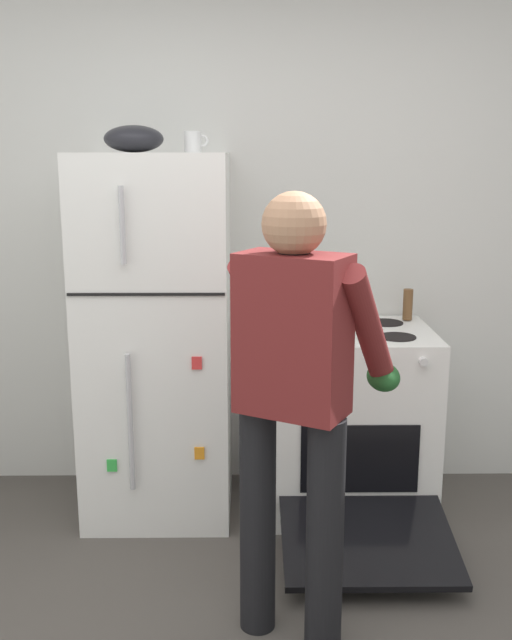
{
  "coord_description": "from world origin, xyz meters",
  "views": [
    {
      "loc": [
        -0.03,
        -1.81,
        1.72
      ],
      "look_at": [
        0.0,
        1.32,
        1.0
      ],
      "focal_mm": 41.15,
      "sensor_mm": 36.0,
      "label": 1
    }
  ],
  "objects": [
    {
      "name": "kitchen_wall_back",
      "position": [
        0.0,
        1.95,
        1.35
      ],
      "size": [
        6.0,
        0.1,
        2.7
      ],
      "primitive_type": "cube",
      "color": "silver",
      "rests_on": "ground"
    },
    {
      "name": "person_cook",
      "position": [
        0.13,
        0.56,
        0.95
      ],
      "size": [
        0.64,
        0.67,
        1.6
      ],
      "color": "black",
      "rests_on": "ground"
    },
    {
      "name": "pepper_mill",
      "position": [
        0.77,
        1.77,
        0.98
      ],
      "size": [
        0.05,
        0.05,
        0.15
      ],
      "primitive_type": "cylinder",
      "color": "brown",
      "rests_on": "stove_range"
    },
    {
      "name": "stove_range",
      "position": [
        0.47,
        1.55,
        0.44
      ],
      "size": [
        0.76,
        1.2,
        0.9
      ],
      "color": "white",
      "rests_on": "ground"
    },
    {
      "name": "red_pot",
      "position": [
        0.31,
        1.52,
        0.95
      ],
      "size": [
        0.37,
        0.27,
        0.1
      ],
      "color": "#236638",
      "rests_on": "stove_range"
    },
    {
      "name": "refrigerator",
      "position": [
        -0.46,
        1.57,
        0.86
      ],
      "size": [
        0.68,
        0.72,
        1.72
      ],
      "color": "white",
      "rests_on": "ground"
    },
    {
      "name": "coffee_mug",
      "position": [
        -0.28,
        1.62,
        1.77
      ],
      "size": [
        0.11,
        0.08,
        0.1
      ],
      "color": "silver",
      "rests_on": "refrigerator"
    },
    {
      "name": "mixing_bowl",
      "position": [
        -0.54,
        1.57,
        1.78
      ],
      "size": [
        0.27,
        0.27,
        0.12
      ],
      "primitive_type": "ellipsoid",
      "color": "black",
      "rests_on": "refrigerator"
    }
  ]
}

